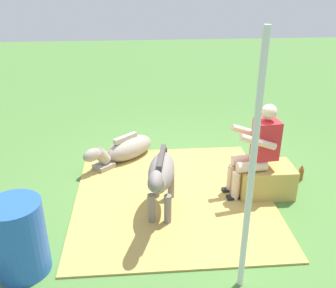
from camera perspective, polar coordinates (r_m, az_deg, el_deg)
ground_plane at (r=5.50m, az=2.43°, el=-6.32°), size 24.00×24.00×0.00m
hay_patch at (r=5.27m, az=0.75°, el=-7.72°), size 2.64×2.86×0.02m
hay_bale at (r=5.40m, az=14.27°, el=-5.20°), size 0.74×0.50×0.42m
person_seated at (r=5.12m, az=13.20°, el=-0.57°), size 0.69×0.46×1.30m
pony_standing at (r=4.64m, az=-1.08°, el=-4.68°), size 0.45×1.34×0.93m
pony_lying at (r=6.17m, az=-6.47°, el=-0.79°), size 1.17×1.10×0.42m
soda_bottle at (r=5.93m, az=19.33°, el=-4.07°), size 0.07×0.07×0.24m
water_barrel at (r=4.19m, az=-21.47°, el=-12.96°), size 0.55×0.55×0.81m
tent_pole_left at (r=3.35m, az=12.39°, el=-4.53°), size 0.06×0.06×2.49m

